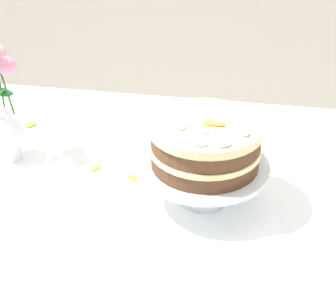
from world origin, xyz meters
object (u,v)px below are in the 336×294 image
dining_table (144,220)px  flower_vase (3,110)px  cake_stand (204,170)px  layer_cake (205,144)px

dining_table → flower_vase: (-0.37, 0.09, 0.23)m
cake_stand → layer_cake: layer_cake is taller
dining_table → layer_cake: (0.14, -0.02, 0.24)m
cake_stand → layer_cake: (0.00, -0.00, 0.07)m
dining_table → layer_cake: layer_cake is taller
cake_stand → flower_vase: bearing=168.6°
dining_table → flower_vase: size_ratio=4.07×
layer_cake → flower_vase: (-0.52, 0.10, -0.02)m
dining_table → layer_cake: size_ratio=5.67×
layer_cake → flower_vase: flower_vase is taller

